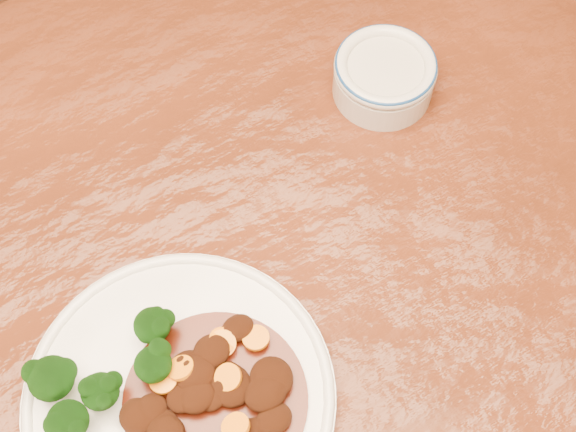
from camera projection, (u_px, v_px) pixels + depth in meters
dining_table at (200, 321)px, 0.86m from camera, size 1.52×0.94×0.75m
dinner_plate at (179, 397)px, 0.73m from camera, size 0.29×0.29×0.02m
broccoli_florets at (98, 378)px, 0.70m from camera, size 0.14×0.08×0.05m
mince_stew at (212, 400)px, 0.71m from camera, size 0.17×0.17×0.03m
dip_bowl at (384, 75)px, 0.88m from camera, size 0.11×0.11×0.05m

